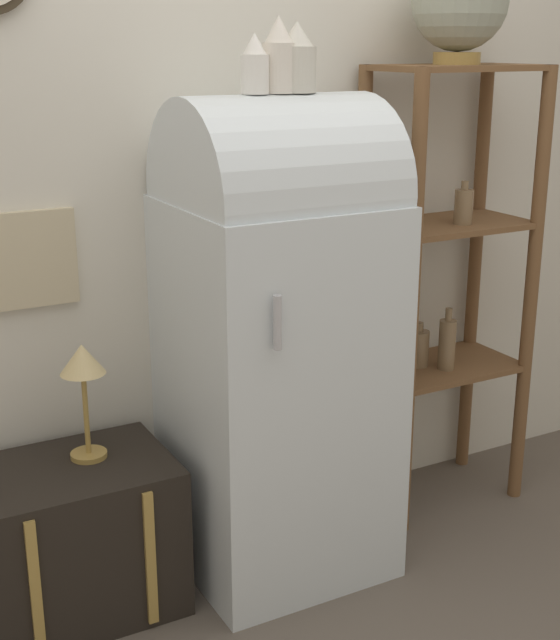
% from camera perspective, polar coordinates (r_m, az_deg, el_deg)
% --- Properties ---
extents(ground_plane, '(12.00, 12.00, 0.00)m').
position_cam_1_polar(ground_plane, '(2.97, 2.21, -17.12)').
color(ground_plane, '#60564C').
extents(wall_back, '(7.00, 0.09, 2.70)m').
position_cam_1_polar(wall_back, '(2.97, -3.31, 10.98)').
color(wall_back, silver).
rests_on(wall_back, ground_plane).
extents(refrigerator, '(0.63, 0.64, 1.54)m').
position_cam_1_polar(refrigerator, '(2.80, -0.19, -0.80)').
color(refrigerator, silver).
rests_on(refrigerator, ground_plane).
extents(suitcase_trunk, '(0.61, 0.44, 0.48)m').
position_cam_1_polar(suitcase_trunk, '(2.85, -13.11, -13.47)').
color(suitcase_trunk, black).
rests_on(suitcase_trunk, ground_plane).
extents(shelf_unit, '(0.58, 0.36, 1.61)m').
position_cam_1_polar(shelf_unit, '(3.26, 10.60, 3.22)').
color(shelf_unit, brown).
rests_on(shelf_unit, ground_plane).
extents(globe, '(0.32, 0.32, 0.36)m').
position_cam_1_polar(globe, '(3.16, 11.44, 19.27)').
color(globe, '#AD8942').
rests_on(globe, shelf_unit).
extents(vase_left, '(0.08, 0.08, 0.17)m').
position_cam_1_polar(vase_left, '(2.63, -1.62, 15.96)').
color(vase_left, white).
rests_on(vase_left, refrigerator).
extents(vase_center, '(0.10, 0.10, 0.22)m').
position_cam_1_polar(vase_center, '(2.67, -0.09, 16.47)').
color(vase_center, silver).
rests_on(vase_center, refrigerator).
extents(vase_right, '(0.11, 0.11, 0.20)m').
position_cam_1_polar(vase_right, '(2.70, 1.08, 16.32)').
color(vase_right, beige).
rests_on(vase_right, refrigerator).
extents(desk_lamp, '(0.13, 0.13, 0.36)m').
position_cam_1_polar(desk_lamp, '(2.68, -12.49, -3.20)').
color(desk_lamp, '#AD8942').
rests_on(desk_lamp, suitcase_trunk).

